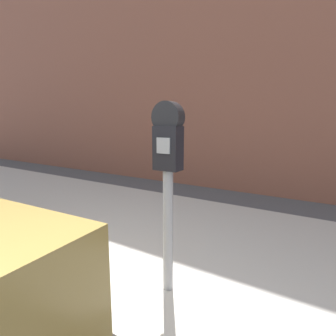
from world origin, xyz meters
TOP-DOWN VIEW (x-y plane):
  - sidewalk at (0.00, 2.20)m, footprint 24.00×2.80m
  - building_facade at (0.00, 5.05)m, footprint 24.00×0.30m
  - parking_meter at (0.33, 1.34)m, footprint 0.21×0.12m

SIDE VIEW (x-z plane):
  - sidewalk at x=0.00m, z-range 0.00..0.14m
  - parking_meter at x=0.33m, z-range 0.38..1.77m
  - building_facade at x=0.00m, z-range 0.00..6.76m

